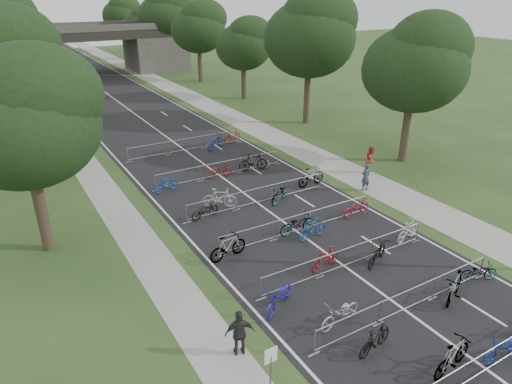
{
  "coord_description": "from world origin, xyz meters",
  "views": [
    {
      "loc": [
        -12.6,
        -5.89,
        11.81
      ],
      "look_at": [
        -0.5,
        14.51,
        1.1
      ],
      "focal_mm": 32.0,
      "sensor_mm": 36.0,
      "label": 1
    }
  ],
  "objects_px": {
    "overpass_bridge": "(78,50)",
    "pedestrian_b": "(371,160)",
    "pedestrian_a": "(366,177)",
    "pedestrian_c": "(240,333)",
    "park_sign": "(271,362)",
    "bike_1": "(453,356)",
    "bike_2": "(505,348)"
  },
  "relations": [
    {
      "from": "park_sign",
      "to": "pedestrian_a",
      "type": "height_order",
      "value": "park_sign"
    },
    {
      "from": "pedestrian_c",
      "to": "pedestrian_a",
      "type": "bearing_deg",
      "value": -129.76
    },
    {
      "from": "bike_1",
      "to": "pedestrian_c",
      "type": "height_order",
      "value": "pedestrian_c"
    },
    {
      "from": "pedestrian_a",
      "to": "pedestrian_c",
      "type": "height_order",
      "value": "pedestrian_a"
    },
    {
      "from": "pedestrian_b",
      "to": "pedestrian_c",
      "type": "bearing_deg",
      "value": -176.43
    },
    {
      "from": "park_sign",
      "to": "bike_1",
      "type": "relative_size",
      "value": 0.88
    },
    {
      "from": "bike_2",
      "to": "pedestrian_c",
      "type": "bearing_deg",
      "value": -117.85
    },
    {
      "from": "pedestrian_a",
      "to": "pedestrian_c",
      "type": "relative_size",
      "value": 1.01
    },
    {
      "from": "pedestrian_a",
      "to": "overpass_bridge",
      "type": "bearing_deg",
      "value": -83.04
    },
    {
      "from": "bike_1",
      "to": "pedestrian_b",
      "type": "bearing_deg",
      "value": -42.8
    },
    {
      "from": "bike_1",
      "to": "pedestrian_c",
      "type": "relative_size",
      "value": 1.16
    },
    {
      "from": "overpass_bridge",
      "to": "pedestrian_c",
      "type": "bearing_deg",
      "value": -96.46
    },
    {
      "from": "overpass_bridge",
      "to": "pedestrian_b",
      "type": "distance_m",
      "value": 50.53
    },
    {
      "from": "park_sign",
      "to": "pedestrian_c",
      "type": "bearing_deg",
      "value": 90.0
    },
    {
      "from": "bike_2",
      "to": "pedestrian_b",
      "type": "bearing_deg",
      "value": 155.98
    },
    {
      "from": "bike_2",
      "to": "pedestrian_b",
      "type": "xyz_separation_m",
      "value": [
        8.32,
        15.27,
        0.43
      ]
    },
    {
      "from": "overpass_bridge",
      "to": "bike_2",
      "type": "bearing_deg",
      "value": -89.22
    },
    {
      "from": "pedestrian_b",
      "to": "overpass_bridge",
      "type": "bearing_deg",
      "value": 71.05
    },
    {
      "from": "pedestrian_a",
      "to": "pedestrian_c",
      "type": "distance_m",
      "value": 15.95
    },
    {
      "from": "bike_2",
      "to": "pedestrian_a",
      "type": "bearing_deg",
      "value": 160.42
    },
    {
      "from": "bike_1",
      "to": "pedestrian_b",
      "type": "xyz_separation_m",
      "value": [
        10.32,
        14.7,
        0.32
      ]
    },
    {
      "from": "overpass_bridge",
      "to": "pedestrian_b",
      "type": "relative_size",
      "value": 16.43
    },
    {
      "from": "park_sign",
      "to": "pedestrian_a",
      "type": "xyz_separation_m",
      "value": [
        13.6,
        10.32,
        -0.36
      ]
    },
    {
      "from": "overpass_bridge",
      "to": "bike_1",
      "type": "relative_size",
      "value": 14.9
    },
    {
      "from": "bike_1",
      "to": "pedestrian_b",
      "type": "relative_size",
      "value": 1.1
    },
    {
      "from": "overpass_bridge",
      "to": "bike_2",
      "type": "relative_size",
      "value": 15.97
    },
    {
      "from": "bike_2",
      "to": "pedestrian_c",
      "type": "relative_size",
      "value": 1.08
    },
    {
      "from": "park_sign",
      "to": "pedestrian_a",
      "type": "relative_size",
      "value": 1.0
    },
    {
      "from": "overpass_bridge",
      "to": "pedestrian_a",
      "type": "distance_m",
      "value": 52.19
    },
    {
      "from": "park_sign",
      "to": "bike_1",
      "type": "height_order",
      "value": "park_sign"
    },
    {
      "from": "pedestrian_a",
      "to": "pedestrian_c",
      "type": "xyz_separation_m",
      "value": [
        -13.6,
        -8.34,
        -0.01
      ]
    },
    {
      "from": "park_sign",
      "to": "pedestrian_c",
      "type": "height_order",
      "value": "park_sign"
    }
  ]
}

